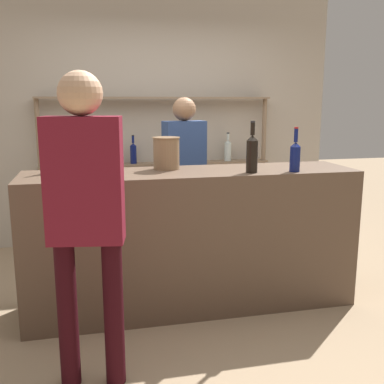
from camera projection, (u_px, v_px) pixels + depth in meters
ground_plane at (192, 304)px, 3.60m from camera, size 16.00×16.00×0.00m
bar_counter at (192, 240)px, 3.50m from camera, size 2.52×0.61×1.08m
back_wall at (155, 119)px, 5.14m from camera, size 4.12×0.12×2.80m
back_shelf at (158, 145)px, 5.03m from camera, size 2.58×0.18×1.64m
counter_bottle_0 at (58, 155)px, 3.31m from camera, size 0.07×0.07×0.33m
counter_bottle_1 at (252, 153)px, 3.28m from camera, size 0.08×0.08×0.38m
counter_bottle_2 at (295, 155)px, 3.33m from camera, size 0.08×0.08×0.33m
wine_glass at (100, 156)px, 3.31m from camera, size 0.09×0.09×0.15m
ice_bucket at (166, 153)px, 3.46m from camera, size 0.21×0.21×0.25m
server_behind_counter at (184, 169)px, 4.21m from camera, size 0.41×0.25×1.63m
customer_left at (86, 205)px, 2.40m from camera, size 0.43×0.24×1.75m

